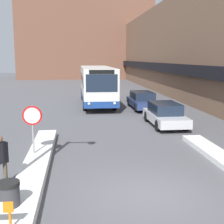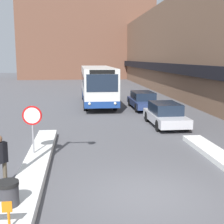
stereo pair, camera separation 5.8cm
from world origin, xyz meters
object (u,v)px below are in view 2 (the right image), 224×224
city_bus (97,84)px  trash_bin (8,199)px  stop_sign (32,121)px  parked_car_front (165,114)px  parked_car_back (143,100)px

city_bus → trash_bin: (-3.59, -19.55, -1.31)m
city_bus → trash_bin: city_bus is taller
city_bus → stop_sign: size_ratio=4.92×
city_bus → parked_car_front: bearing=-69.6°
city_bus → parked_car_front: size_ratio=2.46×
parked_car_back → parked_car_front: bearing=-90.0°
parked_car_front → trash_bin: size_ratio=4.67×
trash_bin → parked_car_back: bearing=67.0°
trash_bin → parked_car_front: bearing=55.4°
stop_sign → trash_bin: (-0.06, -4.45, -1.13)m
parked_car_front → parked_car_back: (-0.00, 6.39, 0.00)m
parked_car_front → stop_sign: 9.12m
parked_car_front → stop_sign: stop_sign is taller
parked_car_front → trash_bin: parked_car_front is taller
city_bus → parked_car_back: (3.47, -2.94, -1.08)m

